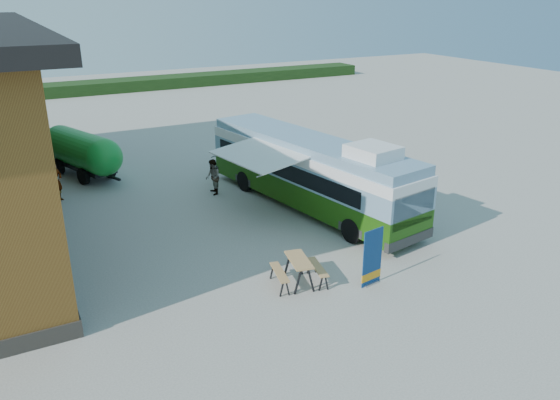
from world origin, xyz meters
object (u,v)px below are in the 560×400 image
banner (372,262)px  person_b (213,177)px  bus (310,170)px  person_a (56,182)px  picnic_table (299,266)px  slurry_tanker (81,151)px

banner → person_b: 9.97m
bus → person_a: (-9.30, 5.67, -0.74)m
bus → person_a: bus is taller
banner → bus: bearing=66.1°
picnic_table → person_b: bearing=98.0°
bus → person_b: size_ratio=7.10×
person_a → banner: bearing=-102.6°
picnic_table → slurry_tanker: slurry_tanker is taller
picnic_table → person_b: 8.84m
person_a → person_b: person_a is taller
bus → banner: size_ratio=6.07×
banner → person_b: banner is taller
picnic_table → person_a: person_a is taller
person_a → bus: bearing=-75.9°
person_a → person_b: 6.69m
person_a → picnic_table: bearing=-107.7°
slurry_tanker → picnic_table: bearing=-94.6°
banner → person_a: bearing=112.4°
banner → slurry_tanker: size_ratio=0.33×
picnic_table → person_a: 12.51m
picnic_table → slurry_tanker: 14.84m
banner → slurry_tanker: bearing=101.9°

